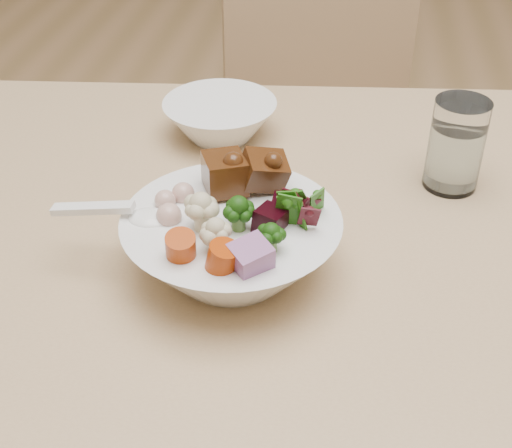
{
  "coord_description": "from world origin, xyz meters",
  "views": [
    {
      "loc": [
        -0.14,
        -0.67,
        1.16
      ],
      "look_at": [
        -0.22,
        -0.11,
        0.75
      ],
      "focal_mm": 50.0,
      "sensor_mm": 36.0,
      "label": 1
    }
  ],
  "objects_px": {
    "water_glass": "(456,148)",
    "side_bowl": "(220,119)",
    "food_bowl": "(234,240)",
    "chair_far": "(328,152)",
    "dining_table": "(479,299)"
  },
  "relations": [
    {
      "from": "chair_far",
      "to": "dining_table",
      "type": "bearing_deg",
      "value": -89.49
    },
    {
      "from": "food_bowl",
      "to": "water_glass",
      "type": "bearing_deg",
      "value": 40.36
    },
    {
      "from": "dining_table",
      "to": "food_bowl",
      "type": "height_order",
      "value": "food_bowl"
    },
    {
      "from": "dining_table",
      "to": "water_glass",
      "type": "distance_m",
      "value": 0.18
    },
    {
      "from": "dining_table",
      "to": "water_glass",
      "type": "xyz_separation_m",
      "value": [
        -0.03,
        0.13,
        0.12
      ]
    },
    {
      "from": "dining_table",
      "to": "food_bowl",
      "type": "bearing_deg",
      "value": -171.17
    },
    {
      "from": "food_bowl",
      "to": "chair_far",
      "type": "bearing_deg",
      "value": 83.69
    },
    {
      "from": "food_bowl",
      "to": "water_glass",
      "type": "relative_size",
      "value": 1.97
    },
    {
      "from": "water_glass",
      "to": "side_bowl",
      "type": "distance_m",
      "value": 0.31
    },
    {
      "from": "chair_far",
      "to": "food_bowl",
      "type": "xyz_separation_m",
      "value": [
        -0.07,
        -0.65,
        0.26
      ]
    },
    {
      "from": "food_bowl",
      "to": "side_bowl",
      "type": "distance_m",
      "value": 0.29
    },
    {
      "from": "chair_far",
      "to": "side_bowl",
      "type": "relative_size",
      "value": 5.31
    },
    {
      "from": "food_bowl",
      "to": "side_bowl",
      "type": "xyz_separation_m",
      "value": [
        -0.07,
        0.28,
        -0.01
      ]
    },
    {
      "from": "chair_far",
      "to": "food_bowl",
      "type": "bearing_deg",
      "value": -114.61
    },
    {
      "from": "chair_far",
      "to": "water_glass",
      "type": "xyz_separation_m",
      "value": [
        0.16,
        -0.45,
        0.28
      ]
    }
  ]
}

